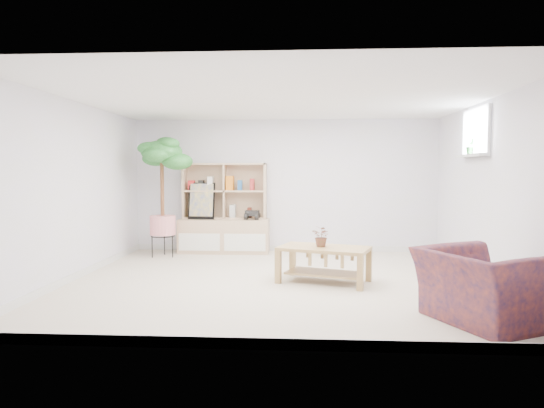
# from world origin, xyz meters

# --- Properties ---
(floor) EXTENTS (5.50, 5.00, 0.01)m
(floor) POSITION_xyz_m (0.00, 0.00, 0.00)
(floor) COLOR beige
(floor) RESTS_ON ground
(ceiling) EXTENTS (5.50, 5.00, 0.01)m
(ceiling) POSITION_xyz_m (0.00, 0.00, 2.40)
(ceiling) COLOR white
(ceiling) RESTS_ON walls
(walls) EXTENTS (5.51, 5.01, 2.40)m
(walls) POSITION_xyz_m (0.00, 0.00, 1.20)
(walls) COLOR white
(walls) RESTS_ON floor
(baseboard) EXTENTS (5.50, 5.00, 0.10)m
(baseboard) POSITION_xyz_m (0.00, 0.00, 0.05)
(baseboard) COLOR silver
(baseboard) RESTS_ON floor
(window) EXTENTS (0.10, 0.98, 0.68)m
(window) POSITION_xyz_m (2.73, 0.60, 2.00)
(window) COLOR silver
(window) RESTS_ON walls
(window_sill) EXTENTS (0.14, 1.00, 0.04)m
(window_sill) POSITION_xyz_m (2.67, 0.60, 1.68)
(window_sill) COLOR silver
(window_sill) RESTS_ON walls
(storage_unit) EXTENTS (1.61, 0.54, 1.61)m
(storage_unit) POSITION_xyz_m (-1.09, 2.24, 0.80)
(storage_unit) COLOR tan
(storage_unit) RESTS_ON floor
(poster) EXTENTS (0.48, 0.15, 0.66)m
(poster) POSITION_xyz_m (-1.48, 2.19, 0.93)
(poster) COLOR yellow
(poster) RESTS_ON storage_unit
(toy_truck) EXTENTS (0.37, 0.27, 0.19)m
(toy_truck) POSITION_xyz_m (-0.57, 2.19, 0.70)
(toy_truck) COLOR black
(toy_truck) RESTS_ON storage_unit
(coffee_table) EXTENTS (1.29, 0.96, 0.47)m
(coffee_table) POSITION_xyz_m (0.59, -0.03, 0.23)
(coffee_table) COLOR #A6814D
(coffee_table) RESTS_ON floor
(table_plant) EXTENTS (0.33, 0.32, 0.27)m
(table_plant) POSITION_xyz_m (0.57, -0.02, 0.61)
(table_plant) COLOR #166017
(table_plant) RESTS_ON coffee_table
(floor_tree) EXTENTS (0.98, 0.98, 2.06)m
(floor_tree) POSITION_xyz_m (-2.06, 1.74, 1.03)
(floor_tree) COLOR #1B6C25
(floor_tree) RESTS_ON floor
(armchair) EXTENTS (1.32, 1.39, 0.80)m
(armchair) POSITION_xyz_m (2.04, -1.66, 0.40)
(armchair) COLOR #161A42
(armchair) RESTS_ON floor
(sill_plant) EXTENTS (0.15, 0.14, 0.23)m
(sill_plant) POSITION_xyz_m (2.67, 0.66, 1.81)
(sill_plant) COLOR #1B6C25
(sill_plant) RESTS_ON window_sill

